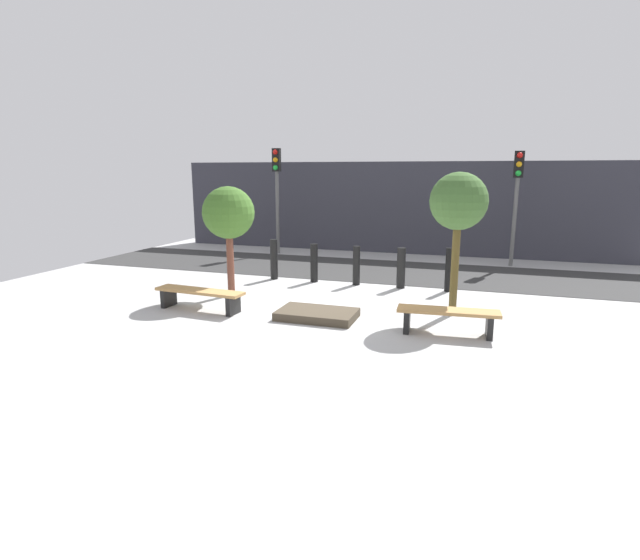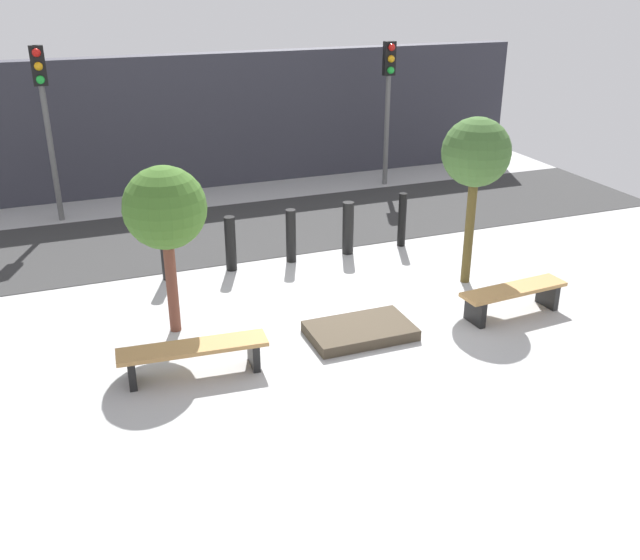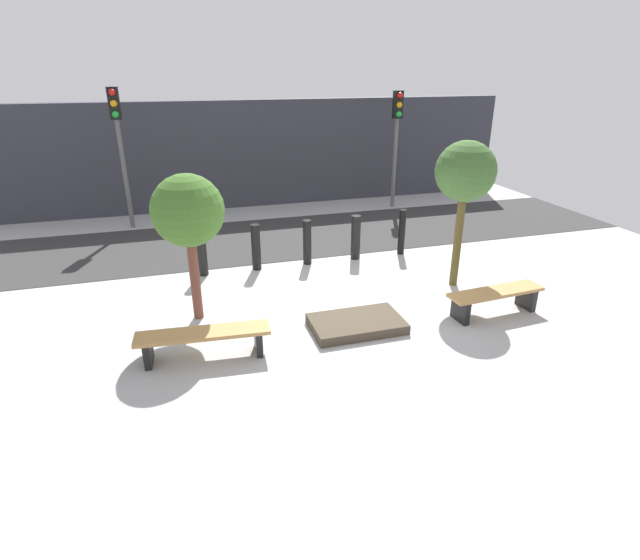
# 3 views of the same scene
# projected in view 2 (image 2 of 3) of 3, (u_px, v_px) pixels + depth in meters

# --- Properties ---
(ground_plane) EXTENTS (18.00, 18.00, 0.00)m
(ground_plane) POSITION_uv_depth(u_px,v_px,m) (342.00, 316.00, 11.26)
(ground_plane) COLOR #A9A9A9
(road_strip) EXTENTS (18.00, 3.51, 0.01)m
(road_strip) POSITION_uv_depth(u_px,v_px,m) (261.00, 227.00, 15.06)
(road_strip) COLOR #323232
(road_strip) RESTS_ON ground
(building_facade) EXTENTS (16.20, 0.50, 3.19)m
(building_facade) POSITION_uv_depth(u_px,v_px,m) (216.00, 120.00, 17.48)
(building_facade) COLOR #33333D
(building_facade) RESTS_ON ground
(bench_left) EXTENTS (2.02, 0.58, 0.44)m
(bench_left) POSITION_uv_depth(u_px,v_px,m) (193.00, 353.00, 9.51)
(bench_left) COLOR black
(bench_left) RESTS_ON ground
(bench_right) EXTENTS (1.82, 0.57, 0.46)m
(bench_right) POSITION_uv_depth(u_px,v_px,m) (513.00, 295.00, 11.18)
(bench_right) COLOR black
(bench_right) RESTS_ON ground
(planter_bed) EXTENTS (1.55, 0.94, 0.17)m
(planter_bed) POSITION_uv_depth(u_px,v_px,m) (360.00, 331.00, 10.61)
(planter_bed) COLOR #453B2E
(planter_bed) RESTS_ON ground
(tree_behind_left_bench) EXTENTS (1.19, 1.19, 2.54)m
(tree_behind_left_bench) POSITION_uv_depth(u_px,v_px,m) (165.00, 210.00, 10.05)
(tree_behind_left_bench) COLOR brown
(tree_behind_left_bench) RESTS_ON ground
(tree_behind_right_bench) EXTENTS (1.13, 1.13, 2.86)m
(tree_behind_right_bench) POSITION_uv_depth(u_px,v_px,m) (476.00, 155.00, 11.58)
(tree_behind_right_bench) COLOR brown
(tree_behind_right_bench) RESTS_ON ground
(bollard_far_left) EXTENTS (0.20, 0.20, 1.08)m
(bollard_far_left) POSITION_uv_depth(u_px,v_px,m) (166.00, 250.00, 12.37)
(bollard_far_left) COLOR black
(bollard_far_left) RESTS_ON ground
(bollard_left) EXTENTS (0.20, 0.20, 1.01)m
(bollard_left) POSITION_uv_depth(u_px,v_px,m) (231.00, 244.00, 12.77)
(bollard_left) COLOR black
(bollard_left) RESTS_ON ground
(bollard_center) EXTENTS (0.19, 0.19, 1.01)m
(bollard_center) POSITION_uv_depth(u_px,v_px,m) (291.00, 236.00, 13.14)
(bollard_center) COLOR black
(bollard_center) RESTS_ON ground
(bollard_right) EXTENTS (0.21, 0.21, 1.02)m
(bollard_right) POSITION_uv_depth(u_px,v_px,m) (348.00, 228.00, 13.52)
(bollard_right) COLOR black
(bollard_right) RESTS_ON ground
(bollard_far_right) EXTENTS (0.16, 0.16, 1.07)m
(bollard_far_right) POSITION_uv_depth(u_px,v_px,m) (402.00, 220.00, 13.88)
(bollard_far_right) COLOR black
(bollard_far_right) RESTS_ON ground
(traffic_light_west) EXTENTS (0.28, 0.27, 3.63)m
(traffic_light_west) POSITION_uv_depth(u_px,v_px,m) (44.00, 103.00, 14.51)
(traffic_light_west) COLOR #5D5D5D
(traffic_light_west) RESTS_ON ground
(traffic_light_mid_west) EXTENTS (0.28, 0.27, 3.46)m
(traffic_light_mid_west) POSITION_uv_depth(u_px,v_px,m) (388.00, 87.00, 17.12)
(traffic_light_mid_west) COLOR #5F5F5F
(traffic_light_mid_west) RESTS_ON ground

